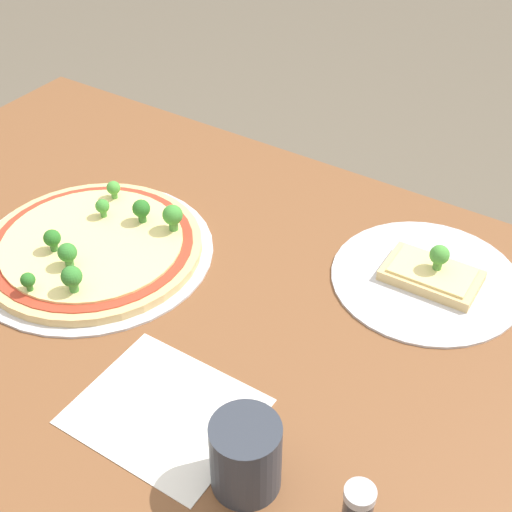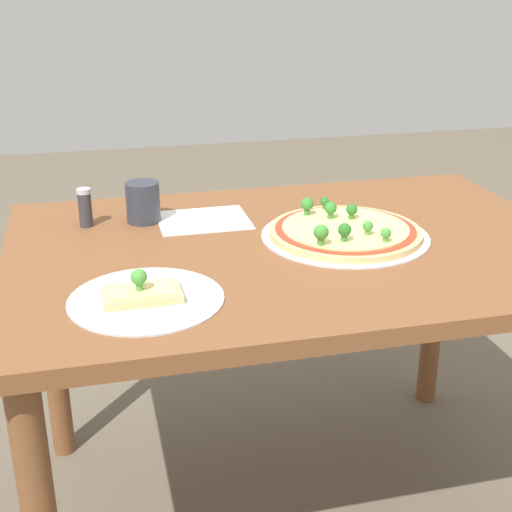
% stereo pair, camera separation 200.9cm
% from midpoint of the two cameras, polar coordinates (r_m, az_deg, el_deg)
% --- Properties ---
extents(ground_plane, '(8.00, 8.00, 0.00)m').
position_cam_midpoint_polar(ground_plane, '(1.50, 21.62, -45.32)').
color(ground_plane, brown).
extents(dining_table, '(1.24, 0.85, 0.72)m').
position_cam_midpoint_polar(dining_table, '(0.97, 27.63, -29.97)').
color(dining_table, brown).
rests_on(dining_table, ground_plane).
extents(pizza_tray_whole, '(0.38, 0.38, 0.07)m').
position_cam_midpoint_polar(pizza_tray_whole, '(0.97, 34.37, -22.68)').
color(pizza_tray_whole, silver).
rests_on(pizza_tray_whole, dining_table).
extents(pizza_tray_slice, '(0.28, 0.28, 0.06)m').
position_cam_midpoint_polar(pizza_tray_slice, '(0.67, 13.20, -48.29)').
color(pizza_tray_slice, silver).
rests_on(pizza_tray_slice, dining_table).
extents(drinking_cup, '(0.08, 0.08, 0.10)m').
position_cam_midpoint_polar(drinking_cup, '(0.87, 2.68, -20.13)').
color(drinking_cup, '#2D333D').
rests_on(drinking_cup, dining_table).
extents(condiment_shaker, '(0.03, 0.03, 0.09)m').
position_cam_midpoint_polar(condiment_shaker, '(0.85, -6.57, -21.64)').
color(condiment_shaker, '#333338').
rests_on(condiment_shaker, dining_table).
extents(paper_menu, '(0.21, 0.18, 0.00)m').
position_cam_midpoint_polar(paper_menu, '(0.93, 11.98, -21.62)').
color(paper_menu, white).
rests_on(paper_menu, dining_table).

